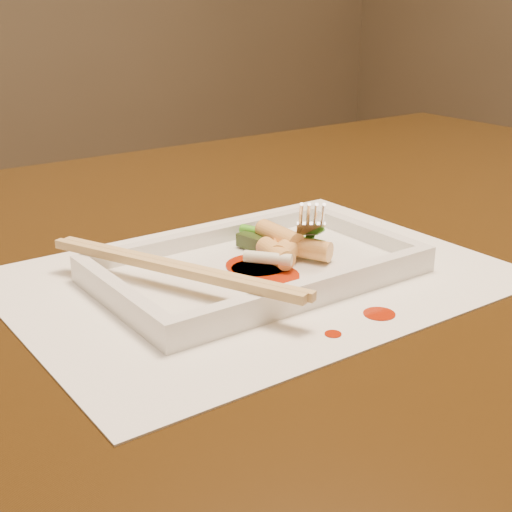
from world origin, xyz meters
TOP-DOWN VIEW (x-y plane):
  - table at (0.00, 0.00)m, footprint 1.40×0.90m
  - placemat at (-0.08, -0.07)m, footprint 0.40×0.30m
  - sauce_splatter_a at (-0.05, -0.18)m, footprint 0.02×0.02m
  - sauce_splatter_b at (-0.10, -0.19)m, footprint 0.01×0.01m
  - plate_base at (-0.08, -0.07)m, footprint 0.26×0.16m
  - plate_rim_far at (-0.08, 0.00)m, footprint 0.26×0.01m
  - plate_rim_near at (-0.08, -0.14)m, footprint 0.26×0.01m
  - plate_rim_left at (-0.21, -0.07)m, footprint 0.01×0.14m
  - plate_rim_right at (0.04, -0.07)m, footprint 0.01×0.14m
  - veg_piece at (-0.05, -0.03)m, footprint 0.04×0.03m
  - scallion_white at (-0.08, -0.08)m, footprint 0.03×0.04m
  - scallion_green at (-0.04, -0.05)m, footprint 0.04×0.08m
  - chopstick_a at (-0.17, -0.07)m, footprint 0.10×0.22m
  - chopstick_b at (-0.16, -0.07)m, footprint 0.10×0.22m
  - fork at (-0.01, -0.05)m, footprint 0.09×0.10m
  - sauce_blob_0 at (-0.09, -0.09)m, footprint 0.05×0.05m
  - sauce_blob_1 at (-0.08, -0.07)m, footprint 0.05×0.05m
  - sauce_blob_2 at (-0.09, -0.07)m, footprint 0.04×0.04m
  - rice_cake_0 at (-0.04, -0.08)m, footprint 0.04×0.05m
  - rice_cake_1 at (-0.05, -0.07)m, footprint 0.04×0.04m
  - rice_cake_2 at (-0.05, -0.05)m, footprint 0.02×0.05m
  - rice_cake_3 at (-0.07, -0.07)m, footprint 0.02×0.04m

SIDE VIEW (x-z plane):
  - table at x=0.00m, z-range 0.27..1.02m
  - placemat at x=-0.08m, z-range 0.75..0.75m
  - sauce_splatter_a at x=-0.05m, z-range 0.75..0.75m
  - sauce_splatter_b at x=-0.10m, z-range 0.75..0.75m
  - plate_base at x=-0.08m, z-range 0.75..0.76m
  - sauce_blob_0 at x=-0.09m, z-range 0.76..0.76m
  - sauce_blob_1 at x=-0.08m, z-range 0.76..0.76m
  - sauce_blob_2 at x=-0.09m, z-range 0.76..0.76m
  - plate_rim_far at x=-0.08m, z-range 0.76..0.77m
  - plate_rim_near at x=-0.08m, z-range 0.76..0.77m
  - plate_rim_left at x=-0.21m, z-range 0.76..0.77m
  - plate_rim_right at x=0.04m, z-range 0.76..0.77m
  - veg_piece at x=-0.05m, z-range 0.76..0.77m
  - rice_cake_0 at x=-0.04m, z-range 0.76..0.78m
  - rice_cake_1 at x=-0.05m, z-range 0.76..0.78m
  - rice_cake_3 at x=-0.07m, z-range 0.76..0.78m
  - scallion_white at x=-0.08m, z-range 0.77..0.78m
  - scallion_green at x=-0.04m, z-range 0.77..0.78m
  - rice_cake_2 at x=-0.05m, z-range 0.77..0.78m
  - chopstick_a at x=-0.17m, z-range 0.77..0.78m
  - chopstick_b at x=-0.16m, z-range 0.77..0.78m
  - fork at x=-0.01m, z-range 0.76..0.90m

